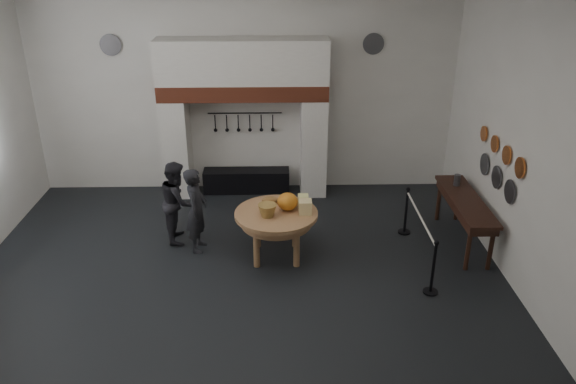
{
  "coord_description": "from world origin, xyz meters",
  "views": [
    {
      "loc": [
        0.65,
        -7.8,
        5.25
      ],
      "look_at": [
        0.86,
        0.69,
        1.35
      ],
      "focal_mm": 35.0,
      "sensor_mm": 36.0,
      "label": 1
    }
  ],
  "objects_px": {
    "side_table": "(466,200)",
    "barrier_post_near": "(433,269)",
    "visitor_near": "(196,210)",
    "visitor_far": "(178,201)",
    "barrier_post_far": "(406,212)",
    "iron_range": "(247,181)",
    "work_table": "(276,214)"
  },
  "relations": [
    {
      "from": "side_table",
      "to": "barrier_post_near",
      "type": "xyz_separation_m",
      "value": [
        -0.97,
        -1.61,
        -0.42
      ]
    },
    {
      "from": "barrier_post_near",
      "to": "visitor_near",
      "type": "bearing_deg",
      "value": 159.03
    },
    {
      "from": "visitor_far",
      "to": "barrier_post_far",
      "type": "height_order",
      "value": "visitor_far"
    },
    {
      "from": "visitor_far",
      "to": "side_table",
      "type": "xyz_separation_m",
      "value": [
        5.27,
        -0.28,
        0.1
      ]
    },
    {
      "from": "iron_range",
      "to": "work_table",
      "type": "relative_size",
      "value": 1.31
    },
    {
      "from": "iron_range",
      "to": "barrier_post_near",
      "type": "distance_m",
      "value": 5.11
    },
    {
      "from": "side_table",
      "to": "barrier_post_far",
      "type": "xyz_separation_m",
      "value": [
        -0.97,
        0.39,
        -0.42
      ]
    },
    {
      "from": "side_table",
      "to": "visitor_far",
      "type": "bearing_deg",
      "value": 176.9
    },
    {
      "from": "iron_range",
      "to": "side_table",
      "type": "height_order",
      "value": "side_table"
    },
    {
      "from": "iron_range",
      "to": "visitor_far",
      "type": "xyz_separation_m",
      "value": [
        -1.17,
        -2.14,
        0.52
      ]
    },
    {
      "from": "side_table",
      "to": "work_table",
      "type": "bearing_deg",
      "value": -173.26
    },
    {
      "from": "visitor_far",
      "to": "barrier_post_near",
      "type": "xyz_separation_m",
      "value": [
        4.29,
        -1.89,
        -0.32
      ]
    },
    {
      "from": "visitor_far",
      "to": "side_table",
      "type": "bearing_deg",
      "value": -98.67
    },
    {
      "from": "work_table",
      "to": "visitor_near",
      "type": "relative_size",
      "value": 0.92
    },
    {
      "from": "visitor_near",
      "to": "barrier_post_far",
      "type": "bearing_deg",
      "value": -77.48
    },
    {
      "from": "visitor_near",
      "to": "iron_range",
      "type": "bearing_deg",
      "value": -11.67
    },
    {
      "from": "visitor_near",
      "to": "barrier_post_far",
      "type": "distance_m",
      "value": 3.94
    },
    {
      "from": "visitor_near",
      "to": "work_table",
      "type": "bearing_deg",
      "value": -96.51
    },
    {
      "from": "visitor_far",
      "to": "side_table",
      "type": "height_order",
      "value": "visitor_far"
    },
    {
      "from": "side_table",
      "to": "visitor_near",
      "type": "bearing_deg",
      "value": -178.64
    },
    {
      "from": "work_table",
      "to": "visitor_far",
      "type": "distance_m",
      "value": 1.95
    },
    {
      "from": "iron_range",
      "to": "barrier_post_far",
      "type": "xyz_separation_m",
      "value": [
        3.13,
        -2.03,
        0.2
      ]
    },
    {
      "from": "visitor_near",
      "to": "barrier_post_near",
      "type": "bearing_deg",
      "value": -105.88
    },
    {
      "from": "side_table",
      "to": "barrier_post_far",
      "type": "height_order",
      "value": "same"
    },
    {
      "from": "work_table",
      "to": "visitor_near",
      "type": "bearing_deg",
      "value": 168.4
    },
    {
      "from": "iron_range",
      "to": "visitor_near",
      "type": "xyz_separation_m",
      "value": [
        -0.77,
        -2.54,
        0.54
      ]
    },
    {
      "from": "barrier_post_far",
      "to": "visitor_far",
      "type": "bearing_deg",
      "value": -178.57
    },
    {
      "from": "iron_range",
      "to": "visitor_far",
      "type": "relative_size",
      "value": 1.23
    },
    {
      "from": "work_table",
      "to": "visitor_near",
      "type": "xyz_separation_m",
      "value": [
        -1.42,
        0.29,
        -0.05
      ]
    },
    {
      "from": "iron_range",
      "to": "work_table",
      "type": "distance_m",
      "value": 2.97
    },
    {
      "from": "iron_range",
      "to": "side_table",
      "type": "bearing_deg",
      "value": -30.59
    },
    {
      "from": "barrier_post_far",
      "to": "iron_range",
      "type": "bearing_deg",
      "value": 147.01
    }
  ]
}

